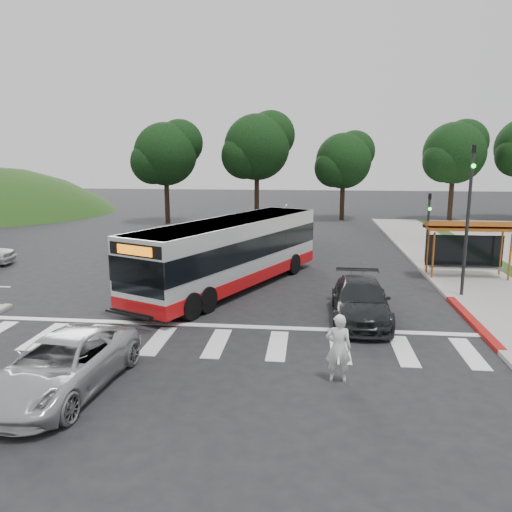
# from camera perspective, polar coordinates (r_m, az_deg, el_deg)

# --- Properties ---
(ground) EXTENTS (140.00, 140.00, 0.00)m
(ground) POSITION_cam_1_polar(r_m,az_deg,el_deg) (21.40, -2.01, -5.08)
(ground) COLOR black
(ground) RESTS_ON ground
(sidewalk_east) EXTENTS (4.00, 40.00, 0.12)m
(sidewalk_east) POSITION_cam_1_polar(r_m,az_deg,el_deg) (30.03, 21.60, -0.95)
(sidewalk_east) COLOR gray
(sidewalk_east) RESTS_ON ground
(curb_east) EXTENTS (0.30, 40.00, 0.15)m
(curb_east) POSITION_cam_1_polar(r_m,az_deg,el_deg) (29.56, 17.86, -0.85)
(curb_east) COLOR #9E9991
(curb_east) RESTS_ON ground
(curb_east_red) EXTENTS (0.32, 6.00, 0.15)m
(curb_east_red) POSITION_cam_1_polar(r_m,az_deg,el_deg) (20.19, 23.48, -6.84)
(curb_east_red) COLOR maroon
(curb_east_red) RESTS_ON ground
(crosswalk_ladder) EXTENTS (18.00, 2.60, 0.01)m
(crosswalk_ladder) POSITION_cam_1_polar(r_m,az_deg,el_deg) (16.72, -4.48, -9.89)
(crosswalk_ladder) COLOR silver
(crosswalk_ladder) RESTS_ON ground
(bus_shelter) EXTENTS (4.20, 1.60, 2.86)m
(bus_shelter) POSITION_cam_1_polar(r_m,az_deg,el_deg) (26.85, 23.14, 2.53)
(bus_shelter) COLOR #A4531B
(bus_shelter) RESTS_ON sidewalk_east
(traffic_signal_ne_tall) EXTENTS (0.18, 0.37, 6.50)m
(traffic_signal_ne_tall) POSITION_cam_1_polar(r_m,az_deg,el_deg) (22.89, 23.13, 5.00)
(traffic_signal_ne_tall) COLOR black
(traffic_signal_ne_tall) RESTS_ON ground
(traffic_signal_ne_short) EXTENTS (0.18, 0.37, 4.00)m
(traffic_signal_ne_short) POSITION_cam_1_polar(r_m,az_deg,el_deg) (29.77, 19.09, 3.85)
(traffic_signal_ne_short) COLOR black
(traffic_signal_ne_short) RESTS_ON ground
(tree_ne_a) EXTENTS (6.16, 5.74, 9.30)m
(tree_ne_a) POSITION_cam_1_polar(r_m,az_deg,el_deg) (50.12, 21.79, 10.98)
(tree_ne_a) COLOR black
(tree_ne_a) RESTS_ON parking_lot
(tree_north_a) EXTENTS (6.60, 6.15, 10.17)m
(tree_north_a) POSITION_cam_1_polar(r_m,az_deg,el_deg) (46.63, 0.20, 12.46)
(tree_north_a) COLOR black
(tree_north_a) RESTS_ON ground
(tree_north_b) EXTENTS (5.72, 5.33, 8.43)m
(tree_north_b) POSITION_cam_1_polar(r_m,az_deg,el_deg) (48.46, 10.06, 10.76)
(tree_north_b) COLOR black
(tree_north_b) RESTS_ON ground
(tree_north_c) EXTENTS (6.16, 5.74, 9.30)m
(tree_north_c) POSITION_cam_1_polar(r_m,az_deg,el_deg) (46.20, -10.20, 11.51)
(tree_north_c) COLOR black
(tree_north_c) RESTS_ON ground
(transit_bus) EXTENTS (7.52, 12.29, 3.18)m
(transit_bus) POSITION_cam_1_polar(r_m,az_deg,el_deg) (23.05, -2.84, 0.18)
(transit_bus) COLOR silver
(transit_bus) RESTS_ON ground
(pedestrian) EXTENTS (0.73, 0.50, 1.91)m
(pedestrian) POSITION_cam_1_polar(r_m,az_deg,el_deg) (13.92, 9.40, -10.32)
(pedestrian) COLOR silver
(pedestrian) RESTS_ON ground
(dark_sedan) EXTENTS (2.23, 5.18, 1.49)m
(dark_sedan) POSITION_cam_1_polar(r_m,az_deg,el_deg) (19.14, 11.85, -5.00)
(dark_sedan) COLOR black
(dark_sedan) RESTS_ON ground
(silver_suv_south) EXTENTS (2.84, 5.39, 1.45)m
(silver_suv_south) POSITION_cam_1_polar(r_m,az_deg,el_deg) (14.20, -21.37, -11.54)
(silver_suv_south) COLOR #AFB1B4
(silver_suv_south) RESTS_ON ground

